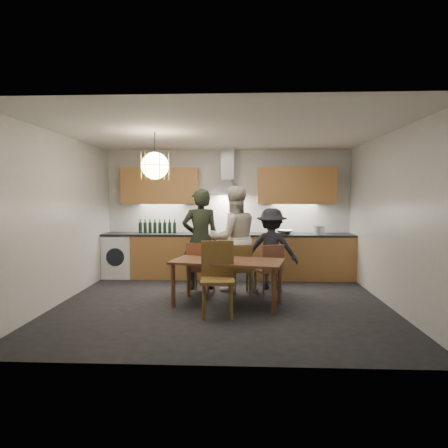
{
  "coord_description": "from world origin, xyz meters",
  "views": [
    {
      "loc": [
        0.3,
        -6.01,
        1.65
      ],
      "look_at": [
        0.0,
        0.4,
        1.2
      ],
      "focal_mm": 32.0,
      "sensor_mm": 36.0,
      "label": 1
    }
  ],
  "objects_px": {
    "person_left": "(200,239)",
    "person_mid": "(234,239)",
    "dining_table": "(228,265)",
    "chair_back_left": "(200,265)",
    "wine_bottles": "(157,226)",
    "chair_front": "(217,273)",
    "stock_pot": "(319,230)",
    "person_right": "(271,249)",
    "mixing_bowl": "(285,232)"
  },
  "relations": [
    {
      "from": "dining_table",
      "to": "stock_pot",
      "type": "distance_m",
      "value": 2.69
    },
    {
      "from": "person_right",
      "to": "stock_pot",
      "type": "bearing_deg",
      "value": -128.21
    },
    {
      "from": "chair_front",
      "to": "mixing_bowl",
      "type": "bearing_deg",
      "value": 60.35
    },
    {
      "from": "stock_pot",
      "to": "person_mid",
      "type": "bearing_deg",
      "value": -148.25
    },
    {
      "from": "person_left",
      "to": "person_mid",
      "type": "bearing_deg",
      "value": 161.85
    },
    {
      "from": "chair_front",
      "to": "person_left",
      "type": "bearing_deg",
      "value": 100.98
    },
    {
      "from": "person_left",
      "to": "mixing_bowl",
      "type": "bearing_deg",
      "value": -160.81
    },
    {
      "from": "dining_table",
      "to": "person_right",
      "type": "relative_size",
      "value": 1.23
    },
    {
      "from": "chair_front",
      "to": "wine_bottles",
      "type": "distance_m",
      "value": 2.89
    },
    {
      "from": "person_mid",
      "to": "wine_bottles",
      "type": "xyz_separation_m",
      "value": [
        -1.57,
        1.07,
        0.13
      ]
    },
    {
      "from": "dining_table",
      "to": "chair_back_left",
      "type": "xyz_separation_m",
      "value": [
        -0.48,
        0.56,
        -0.1
      ]
    },
    {
      "from": "chair_back_left",
      "to": "person_mid",
      "type": "xyz_separation_m",
      "value": [
        0.55,
        0.42,
        0.4
      ]
    },
    {
      "from": "person_mid",
      "to": "mixing_bowl",
      "type": "relative_size",
      "value": 5.41
    },
    {
      "from": "person_right",
      "to": "mixing_bowl",
      "type": "bearing_deg",
      "value": -100.23
    },
    {
      "from": "person_left",
      "to": "mixing_bowl",
      "type": "distance_m",
      "value": 1.84
    },
    {
      "from": "chair_front",
      "to": "mixing_bowl",
      "type": "distance_m",
      "value": 2.74
    },
    {
      "from": "chair_front",
      "to": "dining_table",
      "type": "bearing_deg",
      "value": 70.57
    },
    {
      "from": "person_left",
      "to": "person_right",
      "type": "height_order",
      "value": "person_left"
    },
    {
      "from": "wine_bottles",
      "to": "chair_front",
      "type": "bearing_deg",
      "value": -61.18
    },
    {
      "from": "person_right",
      "to": "wine_bottles",
      "type": "height_order",
      "value": "person_right"
    },
    {
      "from": "person_right",
      "to": "mixing_bowl",
      "type": "height_order",
      "value": "person_right"
    },
    {
      "from": "dining_table",
      "to": "person_mid",
      "type": "distance_m",
      "value": 1.03
    },
    {
      "from": "person_left",
      "to": "wine_bottles",
      "type": "height_order",
      "value": "person_left"
    },
    {
      "from": "person_left",
      "to": "person_right",
      "type": "xyz_separation_m",
      "value": [
        1.26,
        0.07,
        -0.17
      ]
    },
    {
      "from": "person_mid",
      "to": "mixing_bowl",
      "type": "bearing_deg",
      "value": -152.9
    },
    {
      "from": "chair_front",
      "to": "mixing_bowl",
      "type": "relative_size",
      "value": 3.03
    },
    {
      "from": "person_left",
      "to": "person_right",
      "type": "bearing_deg",
      "value": 171.5
    },
    {
      "from": "chair_front",
      "to": "stock_pot",
      "type": "relative_size",
      "value": 4.85
    },
    {
      "from": "dining_table",
      "to": "person_left",
      "type": "height_order",
      "value": "person_left"
    },
    {
      "from": "chair_back_left",
      "to": "person_left",
      "type": "distance_m",
      "value": 0.62
    },
    {
      "from": "dining_table",
      "to": "person_left",
      "type": "distance_m",
      "value": 1.21
    },
    {
      "from": "mixing_bowl",
      "to": "chair_front",
      "type": "bearing_deg",
      "value": -115.85
    },
    {
      "from": "chair_back_left",
      "to": "person_left",
      "type": "xyz_separation_m",
      "value": [
        -0.04,
        0.49,
        0.38
      ]
    },
    {
      "from": "person_mid",
      "to": "person_right",
      "type": "bearing_deg",
      "value": 173.08
    },
    {
      "from": "chair_back_left",
      "to": "chair_front",
      "type": "height_order",
      "value": "chair_front"
    },
    {
      "from": "chair_front",
      "to": "person_right",
      "type": "relative_size",
      "value": 0.71
    },
    {
      "from": "chair_back_left",
      "to": "wine_bottles",
      "type": "xyz_separation_m",
      "value": [
        -1.03,
        1.49,
        0.53
      ]
    },
    {
      "from": "dining_table",
      "to": "person_right",
      "type": "height_order",
      "value": "person_right"
    },
    {
      "from": "chair_back_left",
      "to": "stock_pot",
      "type": "relative_size",
      "value": 4.22
    },
    {
      "from": "person_right",
      "to": "stock_pot",
      "type": "height_order",
      "value": "person_right"
    },
    {
      "from": "dining_table",
      "to": "mixing_bowl",
      "type": "height_order",
      "value": "mixing_bowl"
    },
    {
      "from": "person_right",
      "to": "wine_bottles",
      "type": "distance_m",
      "value": 2.45
    },
    {
      "from": "chair_back_left",
      "to": "person_right",
      "type": "bearing_deg",
      "value": -142.05
    },
    {
      "from": "dining_table",
      "to": "chair_front",
      "type": "xyz_separation_m",
      "value": [
        -0.13,
        -0.45,
        -0.03
      ]
    },
    {
      "from": "person_left",
      "to": "wine_bottles",
      "type": "distance_m",
      "value": 1.41
    },
    {
      "from": "wine_bottles",
      "to": "mixing_bowl",
      "type": "bearing_deg",
      "value": -1.25
    },
    {
      "from": "chair_back_left",
      "to": "wine_bottles",
      "type": "distance_m",
      "value": 1.89
    },
    {
      "from": "person_left",
      "to": "person_mid",
      "type": "relative_size",
      "value": 0.98
    },
    {
      "from": "chair_back_left",
      "to": "chair_front",
      "type": "relative_size",
      "value": 0.87
    },
    {
      "from": "person_left",
      "to": "mixing_bowl",
      "type": "height_order",
      "value": "person_left"
    }
  ]
}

